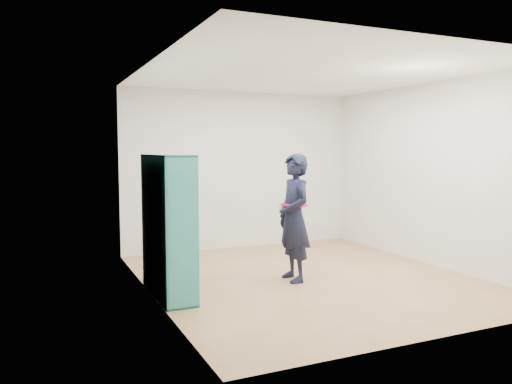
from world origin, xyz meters
name	(u,v)px	position (x,y,z in m)	size (l,w,h in m)	color
floor	(308,278)	(0.00, 0.00, 0.00)	(4.50, 4.50, 0.00)	#9B6E46
ceiling	(310,73)	(0.00, 0.00, 2.60)	(4.50, 4.50, 0.00)	white
wall_left	(151,182)	(-2.00, 0.00, 1.30)	(0.02, 4.50, 2.60)	beige
wall_right	(430,174)	(2.00, 0.00, 1.30)	(0.02, 4.50, 2.60)	beige
wall_back	(241,170)	(0.00, 2.25, 1.30)	(4.00, 0.02, 2.60)	beige
wall_front	(442,191)	(0.00, -2.25, 1.30)	(4.00, 0.02, 2.60)	beige
bookshelf	(166,228)	(-1.84, 0.02, 0.77)	(0.35, 1.20, 1.60)	teal
person	(294,217)	(-0.22, -0.02, 0.80)	(0.40, 0.60, 1.60)	black
smartphone	(281,209)	(-0.36, 0.06, 0.91)	(0.02, 0.09, 0.14)	silver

